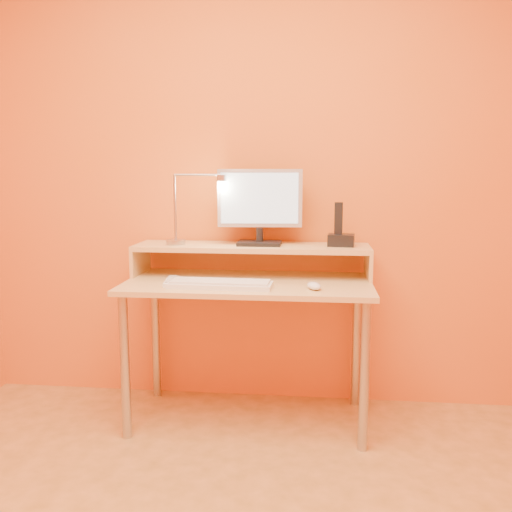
# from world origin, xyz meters

# --- Properties ---
(wall_back) EXTENTS (3.00, 0.04, 2.50)m
(wall_back) POSITION_xyz_m (0.00, 1.50, 1.25)
(wall_back) COLOR orange
(wall_back) RESTS_ON floor
(desk_leg_fl) EXTENTS (0.04, 0.04, 0.69)m
(desk_leg_fl) POSITION_xyz_m (-0.55, 0.93, 0.35)
(desk_leg_fl) COLOR #A9A9AF
(desk_leg_fl) RESTS_ON floor
(desk_leg_fr) EXTENTS (0.04, 0.04, 0.69)m
(desk_leg_fr) POSITION_xyz_m (0.55, 0.93, 0.35)
(desk_leg_fr) COLOR #A9A9AF
(desk_leg_fr) RESTS_ON floor
(desk_leg_bl) EXTENTS (0.04, 0.04, 0.69)m
(desk_leg_bl) POSITION_xyz_m (-0.55, 1.43, 0.35)
(desk_leg_bl) COLOR #A9A9AF
(desk_leg_bl) RESTS_ON floor
(desk_leg_br) EXTENTS (0.04, 0.04, 0.69)m
(desk_leg_br) POSITION_xyz_m (0.55, 1.43, 0.35)
(desk_leg_br) COLOR #A9A9AF
(desk_leg_br) RESTS_ON floor
(desk_lower) EXTENTS (1.20, 0.60, 0.02)m
(desk_lower) POSITION_xyz_m (0.00, 1.18, 0.71)
(desk_lower) COLOR #D8B182
(desk_lower) RESTS_ON floor
(shelf_riser_left) EXTENTS (0.02, 0.30, 0.14)m
(shelf_riser_left) POSITION_xyz_m (-0.59, 1.33, 0.79)
(shelf_riser_left) COLOR #D8B182
(shelf_riser_left) RESTS_ON desk_lower
(shelf_riser_right) EXTENTS (0.02, 0.30, 0.14)m
(shelf_riser_right) POSITION_xyz_m (0.59, 1.33, 0.79)
(shelf_riser_right) COLOR #D8B182
(shelf_riser_right) RESTS_ON desk_lower
(desk_shelf) EXTENTS (1.20, 0.30, 0.02)m
(desk_shelf) POSITION_xyz_m (0.00, 1.33, 0.87)
(desk_shelf) COLOR #D8B182
(desk_shelf) RESTS_ON desk_lower
(monitor_foot) EXTENTS (0.22, 0.16, 0.02)m
(monitor_foot) POSITION_xyz_m (0.04, 1.33, 0.89)
(monitor_foot) COLOR black
(monitor_foot) RESTS_ON desk_shelf
(monitor_neck) EXTENTS (0.04, 0.04, 0.07)m
(monitor_neck) POSITION_xyz_m (0.04, 1.33, 0.93)
(monitor_neck) COLOR black
(monitor_neck) RESTS_ON monitor_foot
(monitor_panel) EXTENTS (0.43, 0.07, 0.29)m
(monitor_panel) POSITION_xyz_m (0.04, 1.34, 1.12)
(monitor_panel) COLOR #AEAFB5
(monitor_panel) RESTS_ON monitor_neck
(monitor_back) EXTENTS (0.39, 0.04, 0.25)m
(monitor_back) POSITION_xyz_m (0.04, 1.36, 1.12)
(monitor_back) COLOR black
(monitor_back) RESTS_ON monitor_panel
(monitor_screen) EXTENTS (0.39, 0.03, 0.25)m
(monitor_screen) POSITION_xyz_m (0.04, 1.32, 1.12)
(monitor_screen) COLOR #ACCFE4
(monitor_screen) RESTS_ON monitor_panel
(lamp_base) EXTENTS (0.10, 0.10, 0.02)m
(lamp_base) POSITION_xyz_m (-0.39, 1.30, 0.89)
(lamp_base) COLOR #A9A9AF
(lamp_base) RESTS_ON desk_shelf
(lamp_post) EXTENTS (0.01, 0.01, 0.33)m
(lamp_post) POSITION_xyz_m (-0.39, 1.30, 1.07)
(lamp_post) COLOR #A9A9AF
(lamp_post) RESTS_ON lamp_base
(lamp_arm) EXTENTS (0.24, 0.01, 0.01)m
(lamp_arm) POSITION_xyz_m (-0.27, 1.30, 1.24)
(lamp_arm) COLOR #A9A9AF
(lamp_arm) RESTS_ON lamp_post
(lamp_head) EXTENTS (0.04, 0.04, 0.03)m
(lamp_head) POSITION_xyz_m (-0.15, 1.30, 1.22)
(lamp_head) COLOR #A9A9AF
(lamp_head) RESTS_ON lamp_arm
(lamp_bulb) EXTENTS (0.03, 0.03, 0.00)m
(lamp_bulb) POSITION_xyz_m (-0.15, 1.30, 1.20)
(lamp_bulb) COLOR #FFEAC6
(lamp_bulb) RESTS_ON lamp_head
(phone_dock) EXTENTS (0.14, 0.11, 0.06)m
(phone_dock) POSITION_xyz_m (0.45, 1.33, 0.91)
(phone_dock) COLOR black
(phone_dock) RESTS_ON desk_shelf
(phone_handset) EXTENTS (0.04, 0.03, 0.16)m
(phone_handset) POSITION_xyz_m (0.44, 1.33, 1.02)
(phone_handset) COLOR black
(phone_handset) RESTS_ON phone_dock
(phone_led) EXTENTS (0.01, 0.00, 0.04)m
(phone_led) POSITION_xyz_m (0.50, 1.28, 0.91)
(phone_led) COLOR #181CF3
(phone_led) RESTS_ON phone_dock
(keyboard) EXTENTS (0.48, 0.17, 0.02)m
(keyboard) POSITION_xyz_m (-0.11, 1.02, 0.73)
(keyboard) COLOR white
(keyboard) RESTS_ON desk_lower
(mouse) EXTENTS (0.09, 0.11, 0.03)m
(mouse) POSITION_xyz_m (0.32, 1.02, 0.74)
(mouse) COLOR white
(mouse) RESTS_ON desk_lower
(remote_control) EXTENTS (0.08, 0.20, 0.02)m
(remote_control) POSITION_xyz_m (-0.36, 1.08, 0.73)
(remote_control) COLOR white
(remote_control) RESTS_ON desk_lower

